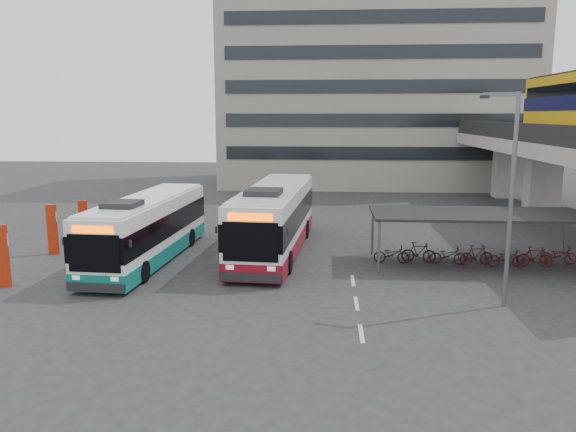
# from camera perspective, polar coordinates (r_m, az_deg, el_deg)

# --- Properties ---
(ground) EXTENTS (120.00, 120.00, 0.00)m
(ground) POSITION_cam_1_polar(r_m,az_deg,el_deg) (24.72, 0.77, -6.47)
(ground) COLOR #28282B
(ground) RESTS_ON ground
(bike_shelter) EXTENTS (10.00, 4.00, 2.54)m
(bike_shelter) POSITION_cam_1_polar(r_m,az_deg,el_deg) (28.20, 18.65, -2.06)
(bike_shelter) COLOR #595B60
(bike_shelter) RESTS_ON ground
(office_block) EXTENTS (30.00, 15.00, 25.00)m
(office_block) POSITION_cam_1_polar(r_m,az_deg,el_deg) (60.06, 8.67, 15.32)
(office_block) COLOR gray
(office_block) RESTS_ON ground
(road_markings) EXTENTS (0.15, 7.60, 0.01)m
(road_markings) POSITION_cam_1_polar(r_m,az_deg,el_deg) (21.86, 6.97, -8.80)
(road_markings) COLOR beige
(road_markings) RESTS_ON ground
(bus_main) EXTENTS (3.60, 12.75, 3.72)m
(bus_main) POSITION_cam_1_polar(r_m,az_deg,el_deg) (29.27, -1.37, -0.34)
(bus_main) COLOR white
(bus_main) RESTS_ON ground
(bus_teal) EXTENTS (3.14, 11.59, 3.39)m
(bus_teal) POSITION_cam_1_polar(r_m,az_deg,el_deg) (28.39, -14.05, -1.30)
(bus_teal) COLOR white
(bus_teal) RESTS_ON ground
(pedestrian) EXTENTS (0.73, 0.78, 1.80)m
(pedestrian) POSITION_cam_1_polar(r_m,az_deg,el_deg) (26.49, -1.50, -3.31)
(pedestrian) COLOR black
(pedestrian) RESTS_ON ground
(lamp_post) EXTENTS (1.37, 0.48, 7.92)m
(lamp_post) POSITION_cam_1_polar(r_m,az_deg,el_deg) (21.94, 21.55, 2.74)
(lamp_post) COLOR #595B60
(lamp_post) RESTS_ON ground
(sign_totem_south) EXTENTS (0.58, 0.26, 2.67)m
(sign_totem_south) POSITION_cam_1_polar(r_m,az_deg,el_deg) (26.12, -27.05, -3.58)
(sign_totem_south) COLOR #AB230A
(sign_totem_south) RESTS_ON ground
(sign_totem_mid) EXTENTS (0.56, 0.20, 2.59)m
(sign_totem_mid) POSITION_cam_1_polar(r_m,az_deg,el_deg) (31.24, -22.82, -1.20)
(sign_totem_mid) COLOR #AB230A
(sign_totem_mid) RESTS_ON ground
(sign_totem_north) EXTENTS (0.52, 0.30, 2.45)m
(sign_totem_north) POSITION_cam_1_polar(r_m,az_deg,el_deg) (33.10, -20.05, -0.53)
(sign_totem_north) COLOR #AB230A
(sign_totem_north) RESTS_ON ground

